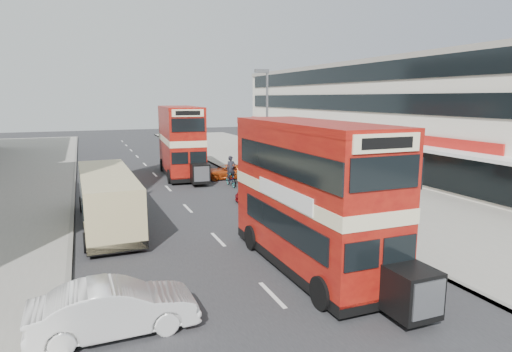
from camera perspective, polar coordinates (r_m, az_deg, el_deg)
name	(u,v)px	position (r m, az deg, el deg)	size (l,w,h in m)	color
ground	(301,325)	(13.00, 5.85, -18.61)	(160.00, 160.00, 0.00)	#28282B
road_surface	(168,188)	(31.18, -11.31, -1.59)	(12.00, 90.00, 0.01)	#28282B
pavement_right	(319,176)	(35.26, 8.23, -0.03)	(12.00, 90.00, 0.15)	gray
kerb_left	(74,194)	(30.71, -22.57, -2.23)	(0.20, 90.00, 0.16)	gray
kerb_right	(250,181)	(32.76, -0.77, -0.70)	(0.20, 90.00, 0.16)	gray
commercial_row	(388,115)	(40.87, 16.78, 7.55)	(9.90, 46.20, 9.30)	beige
street_lamp	(266,119)	(30.51, 1.31, 7.41)	(1.00, 0.20, 8.12)	slate
bus_main	(311,195)	(16.02, 7.15, -2.52)	(2.69, 9.50, 5.23)	black
bus_second	(181,141)	(35.72, -9.71, 4.51)	(3.30, 9.89, 5.36)	black
coach	(107,197)	(22.57, -18.70, -2.62)	(2.60, 9.41, 2.48)	black
car_left_front	(115,308)	(12.78, -17.85, -15.99)	(1.52, 4.35, 1.43)	white
car_right_a	(269,191)	(26.96, 1.68, -1.91)	(1.72, 4.22, 1.23)	#A81018
car_right_b	(227,172)	(34.21, -3.79, 0.55)	(1.84, 3.99, 1.11)	#C94814
pedestrian_near	(332,185)	(26.88, 9.82, -1.13)	(0.67, 0.45, 1.81)	gray
pedestrian_far	(241,155)	(41.05, -1.91, 2.70)	(0.91, 0.38, 1.55)	gray
cyclist	(231,176)	(31.21, -3.24, -0.04)	(0.70, 1.92, 2.18)	gray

